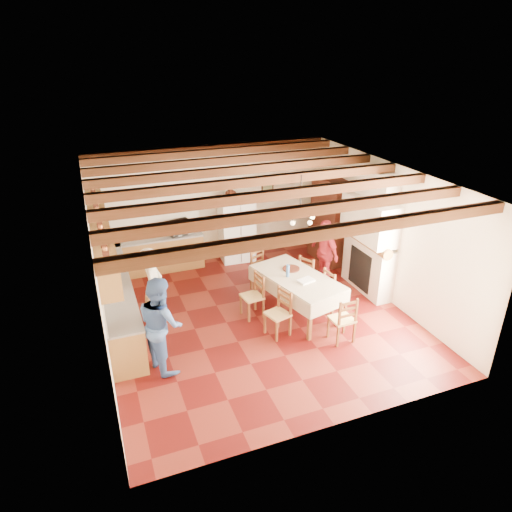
% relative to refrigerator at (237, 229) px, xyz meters
% --- Properties ---
extents(floor, '(6.00, 6.50, 0.02)m').
position_rel_refrigerator_xyz_m(floor, '(-0.55, -2.88, -0.86)').
color(floor, '#4A0B0A').
rests_on(floor, ground).
extents(ceiling, '(6.00, 6.50, 0.02)m').
position_rel_refrigerator_xyz_m(ceiling, '(-0.55, -2.88, 2.16)').
color(ceiling, white).
rests_on(ceiling, ground).
extents(wall_back, '(6.00, 0.02, 3.00)m').
position_rel_refrigerator_xyz_m(wall_back, '(-0.55, 0.38, 0.65)').
color(wall_back, '#EFE8C7').
rests_on(wall_back, ground).
extents(wall_front, '(6.00, 0.02, 3.00)m').
position_rel_refrigerator_xyz_m(wall_front, '(-0.55, -6.14, 0.65)').
color(wall_front, '#EFE8C7').
rests_on(wall_front, ground).
extents(wall_left, '(0.02, 6.50, 3.00)m').
position_rel_refrigerator_xyz_m(wall_left, '(-3.56, -2.88, 0.65)').
color(wall_left, '#EFE8C7').
rests_on(wall_left, ground).
extents(wall_right, '(0.02, 6.50, 3.00)m').
position_rel_refrigerator_xyz_m(wall_right, '(2.46, -2.88, 0.65)').
color(wall_right, '#EFE8C7').
rests_on(wall_right, ground).
extents(ceiling_beams, '(6.00, 6.30, 0.16)m').
position_rel_refrigerator_xyz_m(ceiling_beams, '(-0.55, -2.88, 2.06)').
color(ceiling_beams, '#361F0E').
rests_on(ceiling_beams, ground).
extents(lower_cabinets_left, '(0.60, 4.30, 0.86)m').
position_rel_refrigerator_xyz_m(lower_cabinets_left, '(-3.25, -1.83, -0.42)').
color(lower_cabinets_left, brown).
rests_on(lower_cabinets_left, ground).
extents(lower_cabinets_back, '(2.30, 0.60, 0.86)m').
position_rel_refrigerator_xyz_m(lower_cabinets_back, '(-2.10, 0.07, -0.42)').
color(lower_cabinets_back, brown).
rests_on(lower_cabinets_back, ground).
extents(countertop_left, '(0.62, 4.30, 0.04)m').
position_rel_refrigerator_xyz_m(countertop_left, '(-3.25, -1.83, 0.03)').
color(countertop_left, slate).
rests_on(countertop_left, lower_cabinets_left).
extents(countertop_back, '(2.34, 0.62, 0.04)m').
position_rel_refrigerator_xyz_m(countertop_back, '(-2.10, 0.07, 0.03)').
color(countertop_back, slate).
rests_on(countertop_back, lower_cabinets_back).
extents(backsplash_left, '(0.03, 4.30, 0.60)m').
position_rel_refrigerator_xyz_m(backsplash_left, '(-3.54, -1.83, 0.35)').
color(backsplash_left, '#EFE2CF').
rests_on(backsplash_left, ground).
extents(backsplash_back, '(2.30, 0.03, 0.60)m').
position_rel_refrigerator_xyz_m(backsplash_back, '(-2.10, 0.36, 0.35)').
color(backsplash_back, '#EFE2CF').
rests_on(backsplash_back, ground).
extents(upper_cabinets, '(0.35, 4.20, 0.70)m').
position_rel_refrigerator_xyz_m(upper_cabinets, '(-3.38, -1.83, 1.00)').
color(upper_cabinets, brown).
rests_on(upper_cabinets, ground).
extents(fireplace, '(0.56, 1.60, 2.80)m').
position_rel_refrigerator_xyz_m(fireplace, '(2.17, -2.68, 0.55)').
color(fireplace, beige).
rests_on(fireplace, ground).
extents(wall_picture, '(0.34, 0.03, 0.42)m').
position_rel_refrigerator_xyz_m(wall_picture, '(1.00, 0.35, 1.00)').
color(wall_picture, black).
rests_on(wall_picture, ground).
extents(refrigerator, '(0.89, 0.75, 1.71)m').
position_rel_refrigerator_xyz_m(refrigerator, '(0.00, 0.00, 0.00)').
color(refrigerator, white).
rests_on(refrigerator, floor).
extents(hutch, '(0.60, 1.25, 2.21)m').
position_rel_refrigerator_xyz_m(hutch, '(2.20, -0.92, 0.25)').
color(hutch, '#341710').
rests_on(hutch, floor).
extents(dining_table, '(1.49, 2.20, 0.87)m').
position_rel_refrigerator_xyz_m(dining_table, '(0.27, -3.06, -0.06)').
color(dining_table, beige).
rests_on(dining_table, floor).
extents(chandelier, '(0.47, 0.47, 0.03)m').
position_rel_refrigerator_xyz_m(chandelier, '(0.27, -3.06, 1.40)').
color(chandelier, black).
rests_on(chandelier, ground).
extents(chair_left_near, '(0.50, 0.52, 0.96)m').
position_rel_refrigerator_xyz_m(chair_left_near, '(-0.41, -3.64, -0.37)').
color(chair_left_near, brown).
rests_on(chair_left_near, floor).
extents(chair_left_far, '(0.45, 0.47, 0.96)m').
position_rel_refrigerator_xyz_m(chair_left_far, '(-0.63, -2.82, -0.37)').
color(chair_left_far, brown).
rests_on(chair_left_far, floor).
extents(chair_right_near, '(0.43, 0.45, 0.96)m').
position_rel_refrigerator_xyz_m(chair_right_near, '(1.10, -3.21, -0.37)').
color(chair_right_near, brown).
rests_on(chair_right_near, floor).
extents(chair_right_far, '(0.55, 0.56, 0.96)m').
position_rel_refrigerator_xyz_m(chair_right_far, '(0.94, -2.38, -0.37)').
color(chair_right_far, brown).
rests_on(chair_right_far, floor).
extents(chair_end_near, '(0.43, 0.41, 0.96)m').
position_rel_refrigerator_xyz_m(chair_end_near, '(0.66, -4.24, -0.37)').
color(chair_end_near, brown).
rests_on(chair_end_near, floor).
extents(chair_end_far, '(0.54, 0.53, 0.96)m').
position_rel_refrigerator_xyz_m(chair_end_far, '(-0.00, -1.81, -0.37)').
color(chair_end_far, brown).
rests_on(chair_end_far, floor).
extents(person_man, '(0.55, 0.69, 1.65)m').
position_rel_refrigerator_xyz_m(person_man, '(-2.54, -2.30, -0.03)').
color(person_man, white).
rests_on(person_man, floor).
extents(person_woman_blue, '(0.87, 1.00, 1.74)m').
position_rel_refrigerator_xyz_m(person_woman_blue, '(-2.66, -3.80, 0.02)').
color(person_woman_blue, '#4467AA').
rests_on(person_woman_blue, floor).
extents(person_woman_red, '(0.51, 0.98, 1.61)m').
position_rel_refrigerator_xyz_m(person_woman_red, '(1.45, -2.06, -0.05)').
color(person_woman_red, red).
rests_on(person_woman_red, floor).
extents(microwave, '(0.67, 0.54, 0.32)m').
position_rel_refrigerator_xyz_m(microwave, '(-1.48, 0.07, 0.21)').
color(microwave, silver).
rests_on(microwave, countertop_back).
extents(fridge_vase, '(0.28, 0.28, 0.29)m').
position_rel_refrigerator_xyz_m(fridge_vase, '(-0.14, 0.00, 1.00)').
color(fridge_vase, '#341710').
rests_on(fridge_vase, refrigerator).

